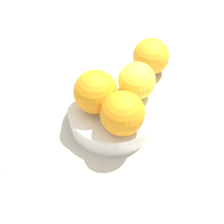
{
  "coord_description": "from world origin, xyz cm",
  "views": [
    {
      "loc": [
        -34.17,
        12.24,
        46.15
      ],
      "look_at": [
        0.0,
        0.0,
        2.38
      ],
      "focal_mm": 50.72,
      "sensor_mm": 36.0,
      "label": 1
    }
  ],
  "objects": [
    {
      "name": "orange_in_bowl_0",
      "position": [
        1.31,
        -5.03,
        7.3
      ],
      "size": [
        6.66,
        6.66,
        6.66
      ],
      "primitive_type": "sphere",
      "color": "yellow",
      "rests_on": "fruit_bowl"
    },
    {
      "name": "orange_loose_0",
      "position": [
        10.13,
        -12.09,
        3.76
      ],
      "size": [
        7.52,
        7.52,
        7.52
      ],
      "primitive_type": "sphere",
      "color": "#F9A823",
      "rests_on": "ground_plane"
    },
    {
      "name": "orange_in_bowl_2",
      "position": [
        0.85,
        2.6,
        7.72
      ],
      "size": [
        7.5,
        7.5,
        7.5
      ],
      "primitive_type": "sphere",
      "color": "orange",
      "rests_on": "fruit_bowl"
    },
    {
      "name": "fruit_bowl",
      "position": [
        0.0,
        0.0,
        1.88
      ],
      "size": [
        15.8,
        15.8,
        3.97
      ],
      "color": "white",
      "rests_on": "ground_plane"
    },
    {
      "name": "orange_in_bowl_1",
      "position": [
        -4.9,
        0.32,
        7.6
      ],
      "size": [
        7.25,
        7.25,
        7.25
      ],
      "primitive_type": "sphere",
      "color": "orange",
      "rests_on": "fruit_bowl"
    },
    {
      "name": "ground_plane",
      "position": [
        0.0,
        0.0,
        -1.0
      ],
      "size": [
        110.0,
        110.0,
        2.0
      ],
      "primitive_type": "cube",
      "color": "#BCB29E"
    }
  ]
}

